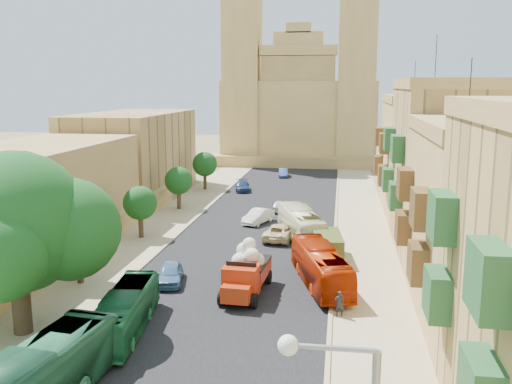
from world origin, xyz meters
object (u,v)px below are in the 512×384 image
(street_tree_c, at_px, (179,181))
(car_white_a, at_px, (258,216))
(olive_pickup, at_px, (327,247))
(car_blue_b, at_px, (283,173))
(bus_green_south, at_px, (30,384))
(pedestrian_c, at_px, (340,249))
(car_dkblue, at_px, (243,186))
(ficus_tree, at_px, (17,227))
(red_truck, at_px, (246,271))
(street_tree_d, at_px, (205,164))
(pedestrian_a, at_px, (339,304))
(car_cream, at_px, (280,232))
(bus_green_north, at_px, (125,312))
(car_blue_a, at_px, (170,274))
(church, at_px, (300,107))
(bus_cream_east, at_px, (301,223))
(bus_red_east, at_px, (321,266))
(street_tree_b, at_px, (140,203))
(street_tree_a, at_px, (78,237))
(car_white_b, at_px, (280,206))

(street_tree_c, height_order, car_white_a, street_tree_c)
(olive_pickup, distance_m, car_blue_b, 40.61)
(bus_green_south, height_order, pedestrian_c, bus_green_south)
(olive_pickup, height_order, car_dkblue, olive_pickup)
(ficus_tree, height_order, red_truck, ficus_tree)
(street_tree_d, relative_size, pedestrian_a, 3.16)
(car_dkblue, bearing_deg, car_white_a, -86.26)
(olive_pickup, distance_m, car_cream, 6.62)
(red_truck, distance_m, car_blue_b, 48.36)
(olive_pickup, height_order, bus_green_south, bus_green_south)
(car_white_a, relative_size, car_dkblue, 0.96)
(bus_green_north, distance_m, car_dkblue, 42.74)
(car_blue_a, xyz_separation_m, pedestrian_c, (11.40, 7.39, 0.12))
(car_blue_a, xyz_separation_m, car_white_a, (3.40, 17.89, 0.02))
(car_blue_a, distance_m, car_dkblue, 34.79)
(church, bearing_deg, street_tree_d, -108.09)
(church, height_order, bus_green_south, church)
(car_cream, height_order, pedestrian_c, pedestrian_c)
(bus_cream_east, bearing_deg, church, -103.05)
(olive_pickup, relative_size, bus_red_east, 0.53)
(olive_pickup, distance_m, pedestrian_c, 1.04)
(car_blue_a, height_order, car_dkblue, car_blue_a)
(bus_green_north, height_order, pedestrian_a, bus_green_north)
(street_tree_c, height_order, bus_green_south, street_tree_c)
(red_truck, distance_m, bus_green_south, 16.31)
(street_tree_b, relative_size, car_blue_a, 1.17)
(church, bearing_deg, bus_green_north, -93.11)
(bus_green_north, bearing_deg, olive_pickup, 48.73)
(car_cream, relative_size, pedestrian_a, 3.22)
(bus_cream_east, height_order, car_cream, bus_cream_east)
(church, relative_size, bus_red_east, 3.85)
(bus_green_north, relative_size, car_blue_b, 2.33)
(street_tree_a, xyz_separation_m, bus_red_east, (16.21, 1.96, -1.92))
(bus_green_north, bearing_deg, car_white_b, 74.48)
(church, bearing_deg, street_tree_a, -98.54)
(bus_cream_east, height_order, car_dkblue, bus_cream_east)
(street_tree_a, bearing_deg, car_white_a, 63.09)
(red_truck, relative_size, pedestrian_a, 3.96)
(olive_pickup, bearing_deg, street_tree_d, 120.51)
(car_blue_a, distance_m, pedestrian_c, 13.59)
(street_tree_b, height_order, bus_green_north, street_tree_b)
(bus_red_east, xyz_separation_m, pedestrian_a, (1.29, -5.15, -0.54))
(street_tree_c, height_order, bus_cream_east, street_tree_c)
(car_dkblue, bearing_deg, red_truck, -90.90)
(street_tree_d, bearing_deg, olive_pickup, -59.49)
(street_tree_c, height_order, car_cream, street_tree_c)
(ficus_tree, height_order, bus_green_south, ficus_tree)
(street_tree_d, bearing_deg, street_tree_b, -90.00)
(bus_green_south, distance_m, car_blue_b, 63.45)
(bus_red_east, relative_size, car_dkblue, 2.16)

